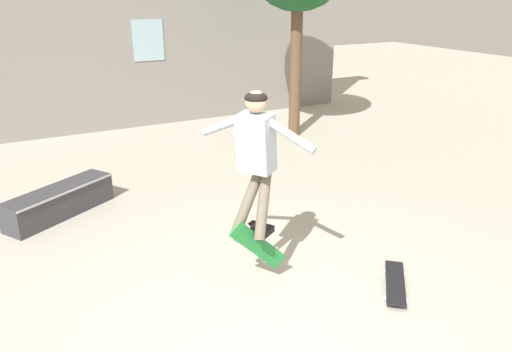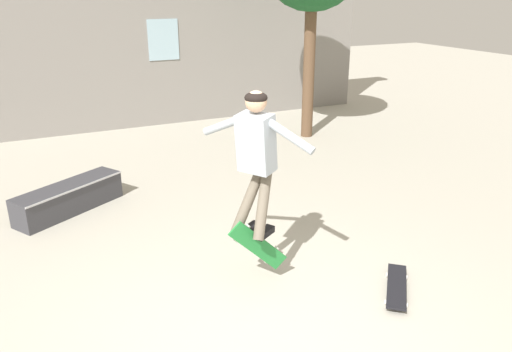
{
  "view_description": "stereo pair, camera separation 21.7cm",
  "coord_description": "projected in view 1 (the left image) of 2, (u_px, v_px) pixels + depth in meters",
  "views": [
    {
      "loc": [
        -1.89,
        -3.35,
        3.05
      ],
      "look_at": [
        0.3,
        0.76,
        1.29
      ],
      "focal_mm": 35.0,
      "sensor_mm": 36.0,
      "label": 1
    },
    {
      "loc": [
        -1.7,
        -3.45,
        3.05
      ],
      "look_at": [
        0.3,
        0.76,
        1.29
      ],
      "focal_mm": 35.0,
      "sensor_mm": 36.0,
      "label": 2
    }
  ],
  "objects": [
    {
      "name": "ground_plane",
      "position": [
        265.0,
        335.0,
        4.68
      ],
      "size": [
        40.0,
        40.0,
        0.0
      ],
      "primitive_type": "plane",
      "color": "#B2AD9E"
    },
    {
      "name": "building_backdrop",
      "position": [
        79.0,
        22.0,
        10.54
      ],
      "size": [
        13.75,
        0.52,
        5.51
      ],
      "color": "gray",
      "rests_on": "ground_plane"
    },
    {
      "name": "skate_ledge",
      "position": [
        60.0,
        201.0,
        7.09
      ],
      "size": [
        1.61,
        1.22,
        0.41
      ],
      "rotation": [
        0.0,
        0.0,
        0.55
      ],
      "color": "#38383D",
      "rests_on": "ground_plane"
    },
    {
      "name": "skater",
      "position": [
        256.0,
        152.0,
        4.89
      ],
      "size": [
        0.74,
        1.13,
        1.51
      ],
      "rotation": [
        0.0,
        0.0,
        0.55
      ],
      "color": "#9EA8B2"
    },
    {
      "name": "skateboard_flipping",
      "position": [
        259.0,
        246.0,
        5.23
      ],
      "size": [
        0.71,
        0.15,
        0.71
      ],
      "rotation": [
        0.0,
        0.0,
        0.11
      ],
      "color": "#237F38"
    },
    {
      "name": "skateboard_resting",
      "position": [
        395.0,
        282.0,
        5.39
      ],
      "size": [
        0.72,
        0.79,
        0.08
      ],
      "rotation": [
        0.0,
        0.0,
        4.0
      ],
      "color": "black",
      "rests_on": "ground_plane"
    }
  ]
}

